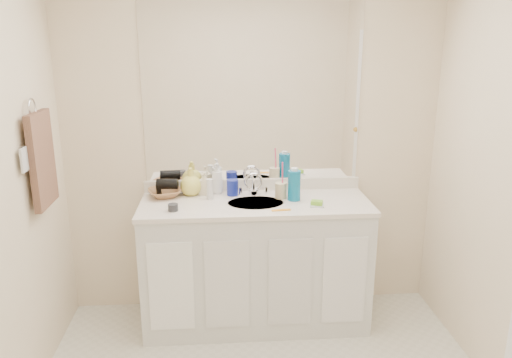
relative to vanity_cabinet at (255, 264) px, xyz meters
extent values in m
cube|color=#F6E2C1|center=(0.00, 0.28, 0.77)|extent=(2.60, 0.02, 2.40)
cube|color=silver|center=(0.00, 0.00, 0.00)|extent=(1.50, 0.55, 0.85)
cube|color=white|center=(0.00, 0.00, 0.44)|extent=(1.52, 0.57, 0.03)
cube|color=silver|center=(0.00, 0.26, 0.50)|extent=(1.52, 0.03, 0.08)
cylinder|color=#BBB6A4|center=(0.00, -0.02, 0.44)|extent=(0.37, 0.37, 0.02)
cylinder|color=silver|center=(0.00, 0.16, 0.51)|extent=(0.02, 0.02, 0.11)
cube|color=white|center=(0.00, 0.27, 1.14)|extent=(1.48, 0.01, 1.20)
cylinder|color=navy|center=(-0.15, 0.15, 0.51)|extent=(0.09, 0.09, 0.11)
cylinder|color=beige|center=(0.18, 0.06, 0.51)|extent=(0.09, 0.09, 0.11)
cylinder|color=#EA3D69|center=(0.19, 0.06, 0.60)|extent=(0.02, 0.04, 0.21)
cylinder|color=#0C6B9A|center=(0.26, 0.02, 0.56)|extent=(0.09, 0.09, 0.20)
cube|color=silver|center=(0.39, -0.12, 0.46)|extent=(0.10, 0.09, 0.01)
cube|color=#78C02E|center=(0.39, -0.12, 0.48)|extent=(0.09, 0.07, 0.03)
cube|color=#FF9E1A|center=(0.15, -0.19, 0.46)|extent=(0.12, 0.04, 0.01)
cylinder|color=#292A2F|center=(-0.53, -0.14, 0.48)|extent=(0.08, 0.08, 0.04)
cylinder|color=silver|center=(-0.30, 0.08, 0.52)|extent=(0.05, 0.05, 0.14)
imported|color=white|center=(-0.25, 0.21, 0.56)|extent=(0.11, 0.11, 0.21)
imported|color=#F1E5C5|center=(-0.34, 0.19, 0.53)|extent=(0.09, 0.09, 0.16)
imported|color=#E6DB59|center=(-0.43, 0.18, 0.55)|extent=(0.16, 0.16, 0.19)
imported|color=#94633B|center=(-0.61, 0.15, 0.48)|extent=(0.27, 0.27, 0.05)
cylinder|color=black|center=(-0.59, 0.15, 0.54)|extent=(0.15, 0.08, 0.07)
torus|color=silver|center=(-1.27, -0.25, 1.12)|extent=(0.01, 0.11, 0.11)
cube|color=#4B3328|center=(-1.25, -0.25, 0.82)|extent=(0.04, 0.32, 0.55)
cube|color=silver|center=(-1.27, -0.45, 0.88)|extent=(0.01, 0.08, 0.13)
camera|label=1|loc=(-0.23, -3.12, 1.51)|focal=35.00mm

